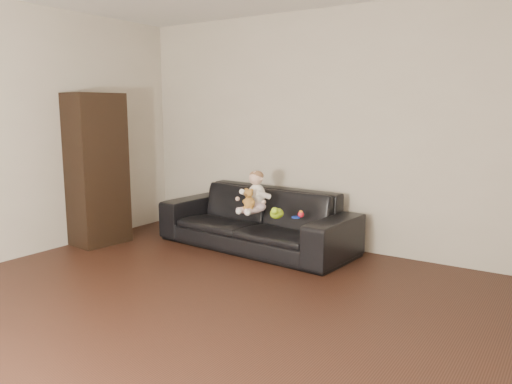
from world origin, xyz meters
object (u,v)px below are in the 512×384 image
Objects in this scene: sofa at (256,219)px; toy_green at (277,213)px; toy_blue_disc at (296,217)px; cabinet at (97,170)px; teddy_bear at (249,199)px; toy_rattle at (301,215)px; baby at (255,194)px.

sofa is 0.54m from toy_green.
sofa is at bearing 167.31° from toy_blue_disc.
teddy_bear is (1.70, 0.57, -0.26)m from cabinet.
toy_rattle is (2.23, 0.74, -0.39)m from cabinet.
toy_green is (2.05, 0.56, -0.37)m from cabinet.
toy_green is 0.26m from toy_rattle.
sofa reaches higher than toy_blue_disc.
toy_rattle is (0.54, 0.03, -0.17)m from baby.
cabinet is 26.07× the size of toy_rattle.
cabinet is 2.16m from toy_green.
teddy_bear reaches higher than toy_blue_disc.
baby is 2.83× the size of toy_green.
cabinet reaches higher than toy_green.
toy_green is at bearing 21.39° from cabinet.
cabinet reaches higher than baby.
sofa is 0.64m from toy_rattle.
toy_green is 2.43× the size of toy_rattle.
sofa is at bearing 147.88° from toy_green.
toy_blue_disc is (0.14, 0.14, -0.05)m from toy_green.
baby is 0.57m from toy_rattle.
cabinet is at bearing -162.22° from toy_blue_disc.
toy_rattle is at bearing 24.48° from cabinet.
cabinet is 2.34m from toy_blue_disc.
cabinet is 1.85m from baby.
baby is 1.99× the size of teddy_bear.
cabinet is at bearing -148.21° from sofa.
toy_blue_disc is at bearing 44.73° from toy_green.
teddy_bear is 3.45× the size of toy_rattle.
toy_blue_disc is at bearing 23.86° from cabinet.
toy_blue_disc is at bearing -133.94° from toy_rattle.
cabinet is 19.37× the size of toy_blue_disc.
toy_rattle is at bearing 45.01° from toy_green.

